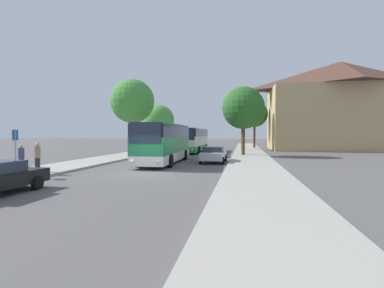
{
  "coord_description": "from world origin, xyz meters",
  "views": [
    {
      "loc": [
        6.2,
        -17.88,
        2.5
      ],
      "look_at": [
        0.95,
        12.77,
        1.48
      ],
      "focal_mm": 28.0,
      "sensor_mm": 36.0,
      "label": 1
    }
  ],
  "objects_px": {
    "pedestrian_waiting_far": "(21,158)",
    "pedestrian_walking_back": "(37,157)",
    "parked_car_right_near": "(214,154)",
    "tree_left_near": "(159,120)",
    "tree_right_near": "(243,108)",
    "bus_middle": "(193,140)",
    "tree_right_mid": "(254,114)",
    "bus_front": "(164,142)",
    "bus_stop_sign": "(15,147)",
    "tree_left_far": "(132,101)",
    "tree_right_far": "(243,109)"
  },
  "relations": [
    {
      "from": "pedestrian_walking_back",
      "to": "tree_left_far",
      "type": "relative_size",
      "value": 0.21
    },
    {
      "from": "bus_middle",
      "to": "tree_right_far",
      "type": "height_order",
      "value": "tree_right_far"
    },
    {
      "from": "pedestrian_waiting_far",
      "to": "tree_right_near",
      "type": "relative_size",
      "value": 0.22
    },
    {
      "from": "pedestrian_waiting_far",
      "to": "tree_left_near",
      "type": "height_order",
      "value": "tree_left_near"
    },
    {
      "from": "tree_right_mid",
      "to": "tree_left_far",
      "type": "bearing_deg",
      "value": -126.23
    },
    {
      "from": "bus_middle",
      "to": "parked_car_right_near",
      "type": "distance_m",
      "value": 14.98
    },
    {
      "from": "bus_stop_sign",
      "to": "tree_right_near",
      "type": "bearing_deg",
      "value": 56.38
    },
    {
      "from": "tree_right_near",
      "to": "bus_front",
      "type": "bearing_deg",
      "value": -125.24
    },
    {
      "from": "bus_stop_sign",
      "to": "tree_left_near",
      "type": "height_order",
      "value": "tree_left_near"
    },
    {
      "from": "bus_stop_sign",
      "to": "pedestrian_waiting_far",
      "type": "height_order",
      "value": "bus_stop_sign"
    },
    {
      "from": "bus_front",
      "to": "bus_stop_sign",
      "type": "height_order",
      "value": "bus_front"
    },
    {
      "from": "tree_left_far",
      "to": "tree_right_far",
      "type": "xyz_separation_m",
      "value": [
        12.75,
        13.49,
        -0.01
      ]
    },
    {
      "from": "pedestrian_waiting_far",
      "to": "pedestrian_walking_back",
      "type": "height_order",
      "value": "pedestrian_walking_back"
    },
    {
      "from": "parked_car_right_near",
      "to": "tree_left_far",
      "type": "height_order",
      "value": "tree_left_far"
    },
    {
      "from": "bus_front",
      "to": "tree_left_near",
      "type": "bearing_deg",
      "value": 105.62
    },
    {
      "from": "tree_left_far",
      "to": "tree_right_mid",
      "type": "distance_m",
      "value": 25.03
    },
    {
      "from": "tree_right_far",
      "to": "pedestrian_waiting_far",
      "type": "bearing_deg",
      "value": -114.19
    },
    {
      "from": "tree_left_far",
      "to": "bus_middle",
      "type": "bearing_deg",
      "value": 49.51
    },
    {
      "from": "bus_front",
      "to": "bus_stop_sign",
      "type": "relative_size",
      "value": 4.32
    },
    {
      "from": "bus_stop_sign",
      "to": "tree_left_far",
      "type": "height_order",
      "value": "tree_left_far"
    },
    {
      "from": "bus_front",
      "to": "parked_car_right_near",
      "type": "height_order",
      "value": "bus_front"
    },
    {
      "from": "pedestrian_waiting_far",
      "to": "tree_right_near",
      "type": "height_order",
      "value": "tree_right_near"
    },
    {
      "from": "pedestrian_waiting_far",
      "to": "tree_right_near",
      "type": "distance_m",
      "value": 23.03
    },
    {
      "from": "pedestrian_walking_back",
      "to": "parked_car_right_near",
      "type": "bearing_deg",
      "value": 7.0
    },
    {
      "from": "bus_front",
      "to": "tree_right_near",
      "type": "height_order",
      "value": "tree_right_near"
    },
    {
      "from": "pedestrian_walking_back",
      "to": "tree_left_near",
      "type": "height_order",
      "value": "tree_left_near"
    },
    {
      "from": "tree_right_near",
      "to": "pedestrian_walking_back",
      "type": "bearing_deg",
      "value": -125.12
    },
    {
      "from": "tree_left_near",
      "to": "tree_right_far",
      "type": "xyz_separation_m",
      "value": [
        13.31,
        0.13,
        1.52
      ]
    },
    {
      "from": "parked_car_right_near",
      "to": "tree_right_mid",
      "type": "distance_m",
      "value": 28.29
    },
    {
      "from": "bus_front",
      "to": "pedestrian_waiting_far",
      "type": "bearing_deg",
      "value": -131.36
    },
    {
      "from": "tree_right_far",
      "to": "tree_left_far",
      "type": "bearing_deg",
      "value": -133.39
    },
    {
      "from": "tree_left_far",
      "to": "tree_left_near",
      "type": "bearing_deg",
      "value": 92.4
    },
    {
      "from": "bus_front",
      "to": "tree_right_far",
      "type": "height_order",
      "value": "tree_right_far"
    },
    {
      "from": "pedestrian_walking_back",
      "to": "tree_right_mid",
      "type": "xyz_separation_m",
      "value": [
        14.55,
        37.1,
        4.96
      ]
    },
    {
      "from": "parked_car_right_near",
      "to": "tree_left_near",
      "type": "distance_m",
      "value": 23.64
    },
    {
      "from": "tree_right_near",
      "to": "tree_right_mid",
      "type": "height_order",
      "value": "tree_right_mid"
    },
    {
      "from": "bus_middle",
      "to": "tree_left_far",
      "type": "relative_size",
      "value": 1.33
    },
    {
      "from": "tree_right_mid",
      "to": "tree_right_far",
      "type": "distance_m",
      "value": 7.01
    },
    {
      "from": "bus_middle",
      "to": "tree_right_near",
      "type": "relative_size",
      "value": 1.51
    },
    {
      "from": "parked_car_right_near",
      "to": "pedestrian_walking_back",
      "type": "height_order",
      "value": "pedestrian_walking_back"
    },
    {
      "from": "tree_left_far",
      "to": "tree_right_mid",
      "type": "xyz_separation_m",
      "value": [
        14.79,
        20.19,
        -0.32
      ]
    },
    {
      "from": "parked_car_right_near",
      "to": "tree_left_far",
      "type": "xyz_separation_m",
      "value": [
        -10.3,
        7.24,
        5.62
      ]
    },
    {
      "from": "bus_middle",
      "to": "parked_car_right_near",
      "type": "xyz_separation_m",
      "value": [
        4.24,
        -14.34,
        -1.01
      ]
    },
    {
      "from": "pedestrian_walking_back",
      "to": "tree_right_near",
      "type": "relative_size",
      "value": 0.24
    },
    {
      "from": "bus_front",
      "to": "bus_middle",
      "type": "height_order",
      "value": "bus_front"
    },
    {
      "from": "bus_stop_sign",
      "to": "tree_left_far",
      "type": "relative_size",
      "value": 0.3
    },
    {
      "from": "bus_middle",
      "to": "tree_right_mid",
      "type": "bearing_deg",
      "value": 56.66
    },
    {
      "from": "tree_left_near",
      "to": "bus_middle",
      "type": "bearing_deg",
      "value": -43.38
    },
    {
      "from": "parked_car_right_near",
      "to": "tree_right_near",
      "type": "bearing_deg",
      "value": -106.07
    },
    {
      "from": "pedestrian_waiting_far",
      "to": "tree_left_far",
      "type": "height_order",
      "value": "tree_left_far"
    }
  ]
}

